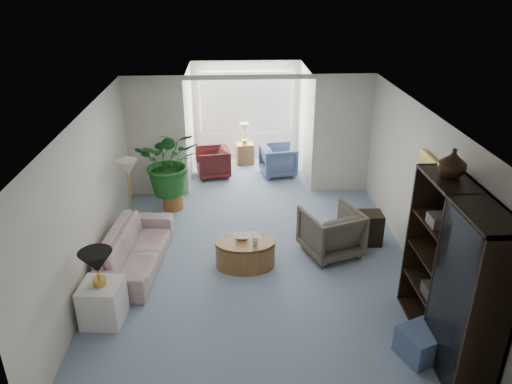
{
  "coord_description": "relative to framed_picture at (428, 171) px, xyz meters",
  "views": [
    {
      "loc": [
        -0.37,
        -6.51,
        4.36
      ],
      "look_at": [
        0.0,
        0.6,
        1.1
      ],
      "focal_mm": 34.28,
      "sensor_mm": 36.0,
      "label": 1
    }
  ],
  "objects": [
    {
      "name": "floor",
      "position": [
        -2.46,
        0.1,
        -1.7
      ],
      "size": [
        6.0,
        6.0,
        0.0
      ],
      "primitive_type": "plane",
      "color": "#869CB2",
      "rests_on": "ground"
    },
    {
      "name": "sunroom_floor",
      "position": [
        -2.46,
        4.2,
        -1.7
      ],
      "size": [
        2.6,
        2.6,
        0.0
      ],
      "primitive_type": "plane",
      "color": "#869CB2",
      "rests_on": "ground"
    },
    {
      "name": "back_pier_left",
      "position": [
        -4.36,
        3.1,
        -0.45
      ],
      "size": [
        1.2,
        0.12,
        2.5
      ],
      "primitive_type": "cube",
      "color": "silver",
      "rests_on": "ground"
    },
    {
      "name": "back_pier_right",
      "position": [
        -0.56,
        3.1,
        -0.45
      ],
      "size": [
        1.2,
        0.12,
        2.5
      ],
      "primitive_type": "cube",
      "color": "silver",
      "rests_on": "ground"
    },
    {
      "name": "back_header",
      "position": [
        -2.46,
        3.1,
        0.75
      ],
      "size": [
        2.6,
        0.12,
        0.1
      ],
      "primitive_type": "cube",
      "color": "silver",
      "rests_on": "back_pier_left"
    },
    {
      "name": "window_pane",
      "position": [
        -2.46,
        5.28,
        -0.3
      ],
      "size": [
        2.2,
        0.02,
        1.5
      ],
      "primitive_type": "cube",
      "color": "white"
    },
    {
      "name": "window_blinds",
      "position": [
        -2.46,
        5.25,
        -0.3
      ],
      "size": [
        2.2,
        0.02,
        1.5
      ],
      "primitive_type": "cube",
      "color": "white"
    },
    {
      "name": "framed_picture",
      "position": [
        0.0,
        0.0,
        0.0
      ],
      "size": [
        0.04,
        0.5,
        0.4
      ],
      "primitive_type": "cube",
      "color": "#BEB598"
    },
    {
      "name": "sofa",
      "position": [
        -4.4,
        0.37,
        -1.4
      ],
      "size": [
        1.02,
        2.15,
        0.61
      ],
      "primitive_type": "imported",
      "rotation": [
        0.0,
        0.0,
        1.47
      ],
      "color": "beige",
      "rests_on": "ground"
    },
    {
      "name": "end_table",
      "position": [
        -4.6,
        -0.98,
        -1.41
      ],
      "size": [
        0.58,
        0.58,
        0.58
      ],
      "primitive_type": "cube",
      "rotation": [
        0.0,
        0.0,
        -0.1
      ],
      "color": "white",
      "rests_on": "ground"
    },
    {
      "name": "table_lamp",
      "position": [
        -4.6,
        -0.98,
        -0.77
      ],
      "size": [
        0.44,
        0.44,
        0.3
      ],
      "primitive_type": "cone",
      "color": "black",
      "rests_on": "end_table"
    },
    {
      "name": "floor_lamp",
      "position": [
        -4.63,
        1.49,
        -0.45
      ],
      "size": [
        0.36,
        0.36,
        0.28
      ],
      "primitive_type": "cone",
      "color": "beige",
      "rests_on": "ground"
    },
    {
      "name": "coffee_table",
      "position": [
        -2.65,
        0.26,
        -1.47
      ],
      "size": [
        0.97,
        0.97,
        0.45
      ],
      "primitive_type": "cylinder",
      "rotation": [
        0.0,
        0.0,
        -0.02
      ],
      "color": "olive",
      "rests_on": "ground"
    },
    {
      "name": "coffee_bowl",
      "position": [
        -2.7,
        0.36,
        -1.22
      ],
      "size": [
        0.23,
        0.23,
        0.06
      ],
      "primitive_type": "imported",
      "rotation": [
        0.0,
        0.0,
        -0.02
      ],
      "color": "white",
      "rests_on": "coffee_table"
    },
    {
      "name": "coffee_cup",
      "position": [
        -2.5,
        0.16,
        -1.2
      ],
      "size": [
        0.1,
        0.1,
        0.09
      ],
      "primitive_type": "imported",
      "rotation": [
        0.0,
        0.0,
        -0.02
      ],
      "color": "beige",
      "rests_on": "coffee_table"
    },
    {
      "name": "wingback_chair",
      "position": [
        -1.22,
        0.58,
        -1.3
      ],
      "size": [
        1.11,
        1.12,
        0.81
      ],
      "primitive_type": "imported",
      "rotation": [
        0.0,
        0.0,
        3.48
      ],
      "color": "#645B4E",
      "rests_on": "ground"
    },
    {
      "name": "side_table_dark",
      "position": [
        -0.52,
        0.88,
        -1.42
      ],
      "size": [
        0.48,
        0.38,
        0.57
      ],
      "primitive_type": "cube",
      "rotation": [
        0.0,
        0.0,
        -0.01
      ],
      "color": "black",
      "rests_on": "ground"
    },
    {
      "name": "entertainment_cabinet",
      "position": [
        -0.23,
        -1.65,
        -0.65
      ],
      "size": [
        0.5,
        1.89,
        2.1
      ],
      "primitive_type": "cube",
      "color": "black",
      "rests_on": "ground"
    },
    {
      "name": "cabinet_urn",
      "position": [
        -0.23,
        -1.15,
        0.57
      ],
      "size": [
        0.34,
        0.34,
        0.35
      ],
      "primitive_type": "imported",
      "color": "black",
      "rests_on": "entertainment_cabinet"
    },
    {
      "name": "ottoman",
      "position": [
        -0.58,
        -1.87,
        -1.51
      ],
      "size": [
        0.61,
        0.61,
        0.37
      ],
      "primitive_type": "cube",
      "rotation": [
        0.0,
        0.0,
        0.39
      ],
      "color": "slate",
      "rests_on": "ground"
    },
    {
      "name": "plant_pot",
      "position": [
        -4.02,
        2.42,
        -1.54
      ],
      "size": [
        0.4,
        0.4,
        0.32
      ],
      "primitive_type": "cylinder",
      "color": "#9D5E2D",
      "rests_on": "ground"
    },
    {
      "name": "house_plant",
      "position": [
        -4.02,
        2.42,
        -0.71
      ],
      "size": [
        1.21,
        1.05,
        1.35
      ],
      "primitive_type": "imported",
      "color": "#205D20",
      "rests_on": "plant_pot"
    },
    {
      "name": "sunroom_chair_blue",
      "position": [
        -1.77,
        4.05,
        -1.35
      ],
      "size": [
        0.88,
        0.86,
        0.7
      ],
      "primitive_type": "imported",
      "rotation": [
        0.0,
        0.0,
        1.73
      ],
      "color": "slate",
      "rests_on": "ground"
    },
    {
      "name": "sunroom_chair_maroon",
      "position": [
        -3.27,
        4.05,
        -1.37
      ],
      "size": [
        0.84,
        0.82,
        0.67
      ],
      "primitive_type": "imported",
      "rotation": [
        0.0,
        0.0,
        -1.41
      ],
      "color": "#551D1F",
      "rests_on": "ground"
    },
    {
      "name": "sunroom_table",
      "position": [
        -2.52,
        4.8,
        -1.45
      ],
      "size": [
        0.46,
        0.38,
        0.51
      ],
      "primitive_type": "cube",
      "rotation": [
        0.0,
        0.0,
        0.16
      ],
      "color": "olive",
      "rests_on": "ground"
    },
    {
      "name": "shelf_clutter",
      "position": [
        -0.28,
        -1.76,
        -0.61
      ],
      "size": [
        0.3,
        1.24,
        1.06
      ],
      "color": "#3C3A38",
      "rests_on": "entertainment_cabinet"
    }
  ]
}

